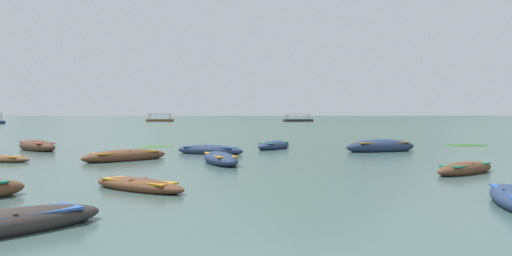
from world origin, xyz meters
TOP-DOWN VIEW (x-y plane):
  - ground_plane at (0.00, 1500.00)m, footprint 6000.00×6000.00m
  - mountain_1 at (-700.24, 2128.87)m, footprint 490.01×490.01m
  - mountain_2 at (367.33, 1911.51)m, footprint 1556.14×1556.14m
  - mountain_3 at (1126.73, 1936.00)m, footprint 773.56×773.56m
  - rowboat_1 at (0.43, 21.75)m, footprint 3.95×2.97m
  - rowboat_2 at (10.17, 22.63)m, footprint 4.72×2.62m
  - rowboat_4 at (0.78, 16.44)m, footprint 1.90×4.19m
  - rowboat_6 at (-1.79, 8.99)m, footprint 3.14×2.96m
  - rowboat_7 at (4.41, 25.36)m, footprint 2.98×3.51m
  - rowboat_8 at (-9.65, 25.71)m, footprint 3.72×4.30m
  - rowboat_10 at (9.32, 11.77)m, footprint 3.35×2.66m
  - rowboat_11 at (-3.48, 4.06)m, footprint 3.36×3.16m
  - rowboat_13 at (-3.49, 18.38)m, footprint 4.09×3.70m
  - ferry_0 at (-12.42, 153.51)m, footprint 8.44×3.81m
  - ferry_2 at (29.71, 147.63)m, footprint 9.09×3.50m
  - weed_patch_0 at (17.91, 27.40)m, footprint 4.16×3.44m
  - weed_patch_1 at (-2.97, 28.33)m, footprint 2.84×2.55m
  - weed_patch_2 at (0.64, 24.88)m, footprint 3.24×4.08m

SIDE VIEW (x-z plane):
  - ground_plane at x=0.00m, z-range 0.00..0.00m
  - weed_patch_0 at x=17.91m, z-range -0.07..0.07m
  - weed_patch_1 at x=-2.97m, z-range -0.07..0.07m
  - weed_patch_2 at x=0.64m, z-range -0.07..0.07m
  - rowboat_6 at x=-1.79m, z-range -0.08..0.34m
  - rowboat_11 at x=-3.48m, z-range -0.10..0.42m
  - rowboat_10 at x=9.32m, z-range -0.10..0.43m
  - rowboat_1 at x=0.43m, z-range -0.12..0.50m
  - rowboat_4 at x=0.78m, z-range -0.12..0.51m
  - rowboat_13 at x=-3.49m, z-range -0.12..0.51m
  - rowboat_7 at x=4.41m, z-range -0.12..0.51m
  - rowboat_8 at x=-9.65m, z-range -0.15..0.63m
  - rowboat_2 at x=10.17m, z-range -0.17..0.71m
  - ferry_2 at x=29.71m, z-range -0.82..1.71m
  - ferry_0 at x=-12.42m, z-range -0.82..1.71m
  - mountain_1 at x=-700.24m, z-range 0.00..198.46m
  - mountain_3 at x=1126.73m, z-range 0.00..295.91m
  - mountain_2 at x=367.33m, z-range 0.00..606.73m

